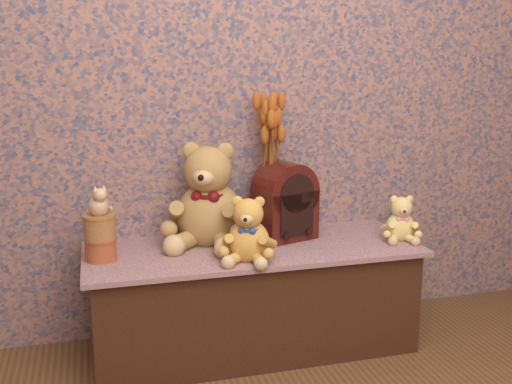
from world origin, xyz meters
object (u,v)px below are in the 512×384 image
teddy_medium (249,226)px  cat_figurine (98,199)px  cathedral_radio (285,200)px  teddy_large (209,189)px  biscuit_tin_lower (101,249)px  ceramic_vase (269,215)px  teddy_small (401,216)px

teddy_medium → cat_figurine: size_ratio=2.19×
teddy_medium → cathedral_radio: cathedral_radio is taller
teddy_large → cat_figurine: (-0.45, -0.12, 0.01)m
cathedral_radio → biscuit_tin_lower: cathedral_radio is taller
teddy_medium → ceramic_vase: bearing=83.5°
teddy_large → biscuit_tin_lower: bearing=-140.9°
teddy_medium → cat_figurine: 0.58m
teddy_medium → cathedral_radio: bearing=69.9°
ceramic_vase → cat_figurine: (-0.71, -0.15, 0.15)m
cathedral_radio → teddy_medium: bearing=-150.2°
cathedral_radio → teddy_large: bearing=158.7°
teddy_medium → cat_figurine: cat_figurine is taller
teddy_small → ceramic_vase: bearing=174.2°
teddy_small → ceramic_vase: size_ratio=1.17×
teddy_medium → biscuit_tin_lower: 0.57m
cat_figurine → teddy_small: bearing=-17.2°
teddy_small → cat_figurine: cat_figurine is taller
teddy_large → teddy_small: 0.82m
teddy_large → cathedral_radio: (0.32, -0.02, -0.06)m
cathedral_radio → ceramic_vase: cathedral_radio is taller
teddy_small → cathedral_radio: size_ratio=0.62×
cat_figurine → teddy_medium: bearing=-28.8°
teddy_small → biscuit_tin_lower: teddy_small is taller
ceramic_vase → biscuit_tin_lower: size_ratio=1.52×
teddy_small → cathedral_radio: bearing=178.1°
cathedral_radio → ceramic_vase: 0.11m
teddy_medium → teddy_large: bearing=134.4°
teddy_medium → biscuit_tin_lower: bearing=-171.1°
teddy_small → teddy_large: bearing=-176.5°
ceramic_vase → teddy_small: bearing=-21.9°
teddy_medium → cat_figurine: (-0.55, 0.14, 0.11)m
biscuit_tin_lower → cat_figurine: cat_figurine is taller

